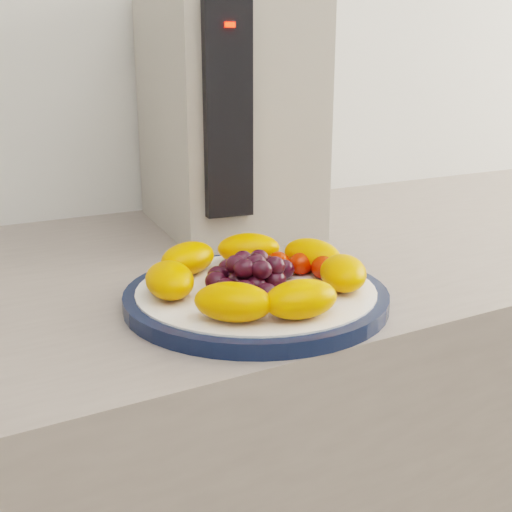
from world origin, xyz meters
TOP-DOWN VIEW (x-y plane):
  - plate_rim at (0.10, 1.03)m, footprint 0.26×0.26m
  - plate_face at (0.10, 1.03)m, footprint 0.24×0.24m
  - appliance_body at (0.23, 1.34)m, footprint 0.23×0.29m
  - appliance_panel at (0.16, 1.21)m, footprint 0.06×0.03m
  - appliance_led at (0.16, 1.20)m, footprint 0.01×0.01m
  - fruit_plate at (0.11, 1.03)m, footprint 0.23×0.22m

SIDE VIEW (x-z plane):
  - plate_rim at x=0.10m, z-range 0.90..0.91m
  - plate_face at x=0.10m, z-range 0.90..0.92m
  - fruit_plate at x=0.11m, z-range 0.92..0.95m
  - appliance_body at x=0.23m, z-range 0.90..1.24m
  - appliance_panel at x=0.16m, z-range 0.95..1.20m
  - appliance_led at x=0.16m, z-range 1.17..1.18m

